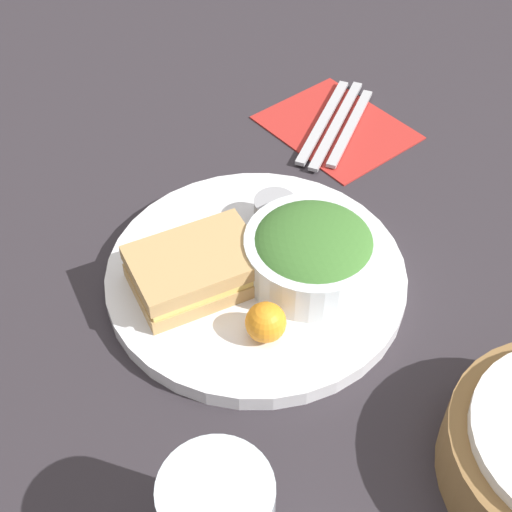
% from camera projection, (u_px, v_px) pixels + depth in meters
% --- Properties ---
extents(ground_plane, '(4.00, 4.00, 0.00)m').
position_uv_depth(ground_plane, '(256.00, 282.00, 0.73)').
color(ground_plane, '#2D282D').
extents(plate, '(0.30, 0.30, 0.02)m').
position_uv_depth(plate, '(256.00, 276.00, 0.72)').
color(plate, silver).
rests_on(plate, ground_plane).
extents(sandwich, '(0.14, 0.11, 0.04)m').
position_uv_depth(sandwich, '(196.00, 269.00, 0.69)').
color(sandwich, tan).
rests_on(sandwich, plate).
extents(salad_bowl, '(0.14, 0.14, 0.06)m').
position_uv_depth(salad_bowl, '(313.00, 251.00, 0.69)').
color(salad_bowl, white).
rests_on(salad_bowl, plate).
extents(dressing_cup, '(0.04, 0.04, 0.03)m').
position_uv_depth(dressing_cup, '(275.00, 212.00, 0.75)').
color(dressing_cup, '#99999E').
rests_on(dressing_cup, plate).
extents(orange_wedge, '(0.04, 0.04, 0.04)m').
position_uv_depth(orange_wedge, '(266.00, 322.00, 0.65)').
color(orange_wedge, orange).
rests_on(orange_wedge, plate).
extents(napkin, '(0.14, 0.18, 0.00)m').
position_uv_depth(napkin, '(336.00, 127.00, 0.91)').
color(napkin, '#B22823').
rests_on(napkin, ground_plane).
extents(fork, '(0.17, 0.10, 0.01)m').
position_uv_depth(fork, '(323.00, 121.00, 0.91)').
color(fork, '#B2B2B7').
rests_on(fork, napkin).
extents(knife, '(0.18, 0.11, 0.01)m').
position_uv_depth(knife, '(337.00, 124.00, 0.90)').
color(knife, '#B2B2B7').
rests_on(knife, napkin).
extents(spoon, '(0.15, 0.09, 0.01)m').
position_uv_depth(spoon, '(350.00, 127.00, 0.90)').
color(spoon, '#B2B2B7').
rests_on(spoon, napkin).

